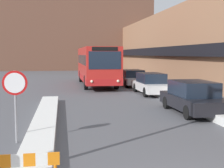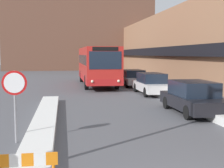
% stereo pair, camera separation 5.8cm
% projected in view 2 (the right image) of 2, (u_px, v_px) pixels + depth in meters
% --- Properties ---
extents(building_row_right, '(5.50, 60.00, 7.27)m').
position_uv_depth(building_row_right, '(196.00, 45.00, 30.34)').
color(building_row_right, '#996B4C').
rests_on(building_row_right, ground_plane).
extents(building_backdrop_far, '(26.00, 8.00, 18.93)m').
position_uv_depth(building_backdrop_far, '(79.00, 17.00, 56.00)').
color(building_backdrop_far, brown).
rests_on(building_backdrop_far, ground_plane).
extents(snow_bank_left, '(0.90, 14.22, 0.29)m').
position_uv_depth(snow_bank_left, '(43.00, 126.00, 11.43)').
color(snow_bank_left, silver).
rests_on(snow_bank_left, ground_plane).
extents(snow_bank_right, '(0.90, 16.85, 0.34)m').
position_uv_depth(snow_bank_right, '(215.00, 114.00, 13.48)').
color(snow_bank_right, silver).
rests_on(snow_bank_right, ground_plane).
extents(city_bus, '(2.70, 11.38, 3.33)m').
position_uv_depth(city_bus, '(97.00, 65.00, 27.85)').
color(city_bus, red).
rests_on(city_bus, ground_plane).
extents(parked_car_front, '(1.93, 4.44, 1.50)m').
position_uv_depth(parked_car_front, '(194.00, 97.00, 14.65)').
color(parked_car_front, black).
rests_on(parked_car_front, ground_plane).
extents(parked_car_middle, '(1.79, 4.54, 1.46)m').
position_uv_depth(parked_car_middle, '(152.00, 84.00, 21.61)').
color(parked_car_middle, silver).
rests_on(parked_car_middle, ground_plane).
extents(parked_car_back, '(1.92, 4.69, 1.41)m').
position_uv_depth(parked_car_back, '(133.00, 78.00, 27.38)').
color(parked_car_back, '#B7B7BC').
rests_on(parked_car_back, ground_plane).
extents(stop_sign, '(0.76, 0.08, 2.27)m').
position_uv_depth(stop_sign, '(15.00, 91.00, 9.60)').
color(stop_sign, gray).
rests_on(stop_sign, ground_plane).
extents(construction_barricade, '(1.10, 0.06, 0.94)m').
position_uv_depth(construction_barricade, '(28.00, 168.00, 5.77)').
color(construction_barricade, orange).
rests_on(construction_barricade, ground_plane).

